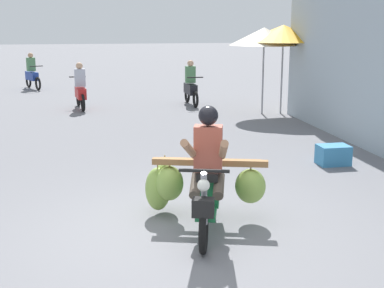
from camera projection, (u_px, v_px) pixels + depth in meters
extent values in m
plane|color=slate|center=(176.00, 236.00, 6.41)|extent=(120.00, 120.00, 0.00)
torus|color=black|center=(204.00, 230.00, 5.88)|extent=(0.23, 0.56, 0.56)
torus|color=black|center=(210.00, 195.00, 7.05)|extent=(0.23, 0.56, 0.56)
cube|color=#196638|center=(207.00, 211.00, 6.36)|extent=(0.39, 0.60, 0.08)
cube|color=#196638|center=(209.00, 187.00, 6.71)|extent=(0.45, 0.69, 0.36)
cube|color=black|center=(209.00, 172.00, 6.58)|extent=(0.42, 0.65, 0.10)
cylinder|color=gray|center=(204.00, 199.00, 5.86)|extent=(0.15, 0.29, 0.69)
cylinder|color=black|center=(204.00, 171.00, 5.75)|extent=(0.55, 0.19, 0.04)
sphere|color=silver|center=(204.00, 185.00, 5.70)|extent=(0.14, 0.14, 0.14)
cube|color=black|center=(203.00, 207.00, 5.72)|extent=(0.28, 0.22, 0.20)
cube|color=#196638|center=(204.00, 204.00, 5.81)|extent=(0.17, 0.30, 0.04)
cube|color=olive|center=(210.00, 162.00, 6.79)|extent=(1.47, 0.51, 0.08)
cube|color=olive|center=(211.00, 161.00, 6.97)|extent=(1.32, 0.45, 0.06)
ellipsoid|color=#85A948|center=(158.00, 189.00, 7.04)|extent=(0.39, 0.37, 0.59)
cylinder|color=#998459|center=(158.00, 164.00, 6.96)|extent=(0.02, 0.02, 0.16)
ellipsoid|color=#86AA49|center=(250.00, 186.00, 6.83)|extent=(0.53, 0.52, 0.46)
cylinder|color=#998459|center=(251.00, 167.00, 6.77)|extent=(0.02, 0.02, 0.12)
ellipsoid|color=#81A443|center=(165.00, 182.00, 7.20)|extent=(0.45, 0.44, 0.54)
cylinder|color=#998459|center=(165.00, 160.00, 7.13)|extent=(0.02, 0.02, 0.14)
ellipsoid|color=#86A948|center=(170.00, 183.00, 6.92)|extent=(0.39, 0.35, 0.47)
cylinder|color=#998459|center=(169.00, 164.00, 6.87)|extent=(0.02, 0.02, 0.11)
cube|color=#994738|center=(208.00, 148.00, 6.39)|extent=(0.39, 0.31, 0.56)
sphere|color=black|center=(208.00, 115.00, 6.27)|extent=(0.24, 0.24, 0.24)
cylinder|color=#9E7051|center=(223.00, 150.00, 6.02)|extent=(0.24, 0.72, 0.39)
cylinder|color=#9E7051|center=(189.00, 149.00, 6.06)|extent=(0.34, 0.71, 0.39)
cylinder|color=#4C4238|center=(219.00, 185.00, 6.35)|extent=(0.25, 0.46, 0.27)
cylinder|color=#4C4238|center=(196.00, 185.00, 6.38)|extent=(0.25, 0.46, 0.27)
torus|color=black|center=(78.00, 98.00, 16.28)|extent=(0.15, 0.53, 0.52)
torus|color=black|center=(83.00, 103.00, 15.27)|extent=(0.15, 0.53, 0.52)
cube|color=red|center=(81.00, 93.00, 15.63)|extent=(0.36, 0.92, 0.32)
cylinder|color=black|center=(77.00, 77.00, 16.09)|extent=(0.50, 0.11, 0.04)
cube|color=#B2B7C6|center=(80.00, 78.00, 15.51)|extent=(0.33, 0.24, 0.52)
sphere|color=tan|center=(79.00, 66.00, 15.45)|extent=(0.20, 0.20, 0.20)
torus|color=black|center=(38.00, 84.00, 20.08)|extent=(0.29, 0.51, 0.52)
torus|color=black|center=(29.00, 81.00, 20.96)|extent=(0.29, 0.51, 0.52)
cube|color=navy|center=(32.00, 76.00, 20.54)|extent=(0.59, 0.92, 0.32)
cylinder|color=black|center=(36.00, 66.00, 19.97)|extent=(0.47, 0.24, 0.04)
cube|color=#4C7F51|center=(31.00, 64.00, 20.46)|extent=(0.36, 0.31, 0.52)
sphere|color=tan|center=(30.00, 55.00, 20.36)|extent=(0.20, 0.20, 0.20)
torus|color=black|center=(196.00, 99.00, 16.00)|extent=(0.11, 0.52, 0.52)
torus|color=black|center=(187.00, 95.00, 17.04)|extent=(0.11, 0.52, 0.52)
cube|color=black|center=(190.00, 89.00, 16.56)|extent=(0.29, 0.91, 0.32)
cylinder|color=black|center=(195.00, 77.00, 15.90)|extent=(0.50, 0.06, 0.04)
cube|color=#4C7F51|center=(190.00, 74.00, 16.48)|extent=(0.31, 0.22, 0.52)
sphere|color=tan|center=(190.00, 63.00, 16.38)|extent=(0.20, 0.20, 0.20)
cylinder|color=#99999E|center=(282.00, 76.00, 14.82)|extent=(0.05, 0.05, 2.12)
cone|color=gold|center=(283.00, 33.00, 14.55)|extent=(2.30, 2.30, 0.46)
cylinder|color=#99999E|center=(263.00, 78.00, 14.76)|extent=(0.05, 0.05, 2.03)
cone|color=beige|center=(264.00, 36.00, 14.50)|extent=(1.94, 1.94, 0.48)
cube|color=teal|center=(333.00, 155.00, 9.60)|extent=(0.56, 0.40, 0.36)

